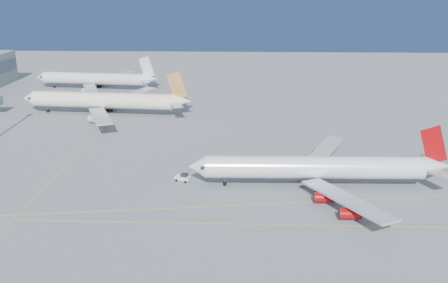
# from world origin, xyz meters

# --- Properties ---
(ground) EXTENTS (500.00, 500.00, 0.00)m
(ground) POSITION_xyz_m (0.00, 0.00, 0.00)
(ground) COLOR slate
(ground) RESTS_ON ground
(taxiway_lines) EXTENTS (118.86, 140.00, 0.02)m
(taxiway_lines) POSITION_xyz_m (-14.71, 6.34, 0.01)
(taxiway_lines) COLOR #D6C30B
(taxiway_lines) RESTS_ON ground
(airliner_virgin) EXTENTS (63.02, 56.72, 15.57)m
(airliner_virgin) POSITION_xyz_m (26.34, 6.67, 4.69)
(airliner_virgin) COLOR white
(airliner_virgin) RESTS_ON ground
(airliner_etihad) EXTENTS (65.18, 60.02, 17.00)m
(airliner_etihad) POSITION_xyz_m (-43.20, 73.31, 5.18)
(airliner_etihad) COLOR white
(airliner_etihad) RESTS_ON ground
(airliner_third) EXTENTS (58.80, 53.94, 15.77)m
(airliner_third) POSITION_xyz_m (-59.86, 118.72, 4.77)
(airliner_third) COLOR white
(airliner_third) RESTS_ON ground
(pushback_tug) EXTENTS (4.04, 3.22, 2.04)m
(pushback_tug) POSITION_xyz_m (-6.99, 8.69, 0.95)
(pushback_tug) COLOR white
(pushback_tug) RESTS_ON ground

